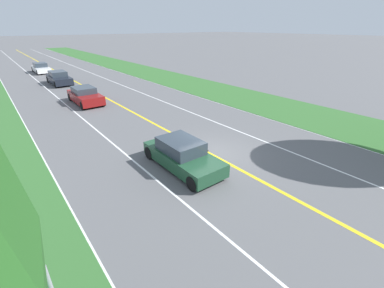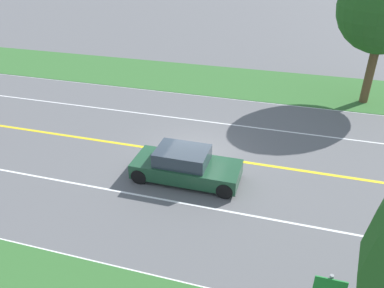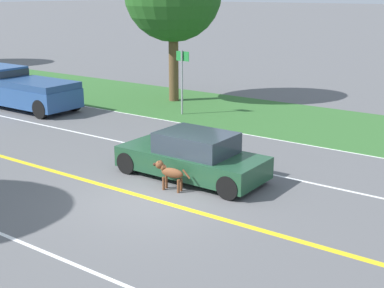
# 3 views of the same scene
# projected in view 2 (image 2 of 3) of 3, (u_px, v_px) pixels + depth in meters

# --- Properties ---
(ground_plane) EXTENTS (400.00, 400.00, 0.00)m
(ground_plane) POSITION_uv_depth(u_px,v_px,m) (196.00, 155.00, 16.94)
(ground_plane) COLOR #5B5B5E
(centre_divider_line) EXTENTS (0.18, 160.00, 0.01)m
(centre_divider_line) POSITION_uv_depth(u_px,v_px,m) (196.00, 155.00, 16.93)
(centre_divider_line) COLOR yellow
(centre_divider_line) RESTS_ON ground
(lane_edge_line_right) EXTENTS (0.14, 160.00, 0.01)m
(lane_edge_line_right) POSITION_uv_depth(u_px,v_px,m) (132.00, 271.00, 11.07)
(lane_edge_line_right) COLOR white
(lane_edge_line_right) RESTS_ON ground
(lane_edge_line_left) EXTENTS (0.14, 160.00, 0.01)m
(lane_edge_line_left) POSITION_uv_depth(u_px,v_px,m) (227.00, 98.00, 22.80)
(lane_edge_line_left) COLOR white
(lane_edge_line_left) RESTS_ON ground
(lane_dash_same_dir) EXTENTS (0.10, 160.00, 0.01)m
(lane_dash_same_dir) POSITION_uv_depth(u_px,v_px,m) (171.00, 201.00, 14.00)
(lane_dash_same_dir) COLOR white
(lane_dash_same_dir) RESTS_ON ground
(lane_dash_oncoming) EXTENTS (0.10, 160.00, 0.01)m
(lane_dash_oncoming) POSITION_uv_depth(u_px,v_px,m) (214.00, 122.00, 19.87)
(lane_dash_oncoming) COLOR white
(lane_dash_oncoming) RESTS_ON ground
(grass_verge_left) EXTENTS (6.00, 160.00, 0.03)m
(grass_verge_left) POSITION_uv_depth(u_px,v_px,m) (236.00, 82.00, 25.31)
(grass_verge_left) COLOR #33662D
(grass_verge_left) RESTS_ON ground
(ego_car) EXTENTS (1.80, 4.30, 1.35)m
(ego_car) POSITION_uv_depth(u_px,v_px,m) (185.00, 166.00, 14.98)
(ego_car) COLOR #1E472D
(ego_car) RESTS_ON ground
(dog) EXTENTS (0.31, 1.15, 0.80)m
(dog) POSITION_uv_depth(u_px,v_px,m) (192.00, 154.00, 16.01)
(dog) COLOR brown
(dog) RESTS_ON ground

